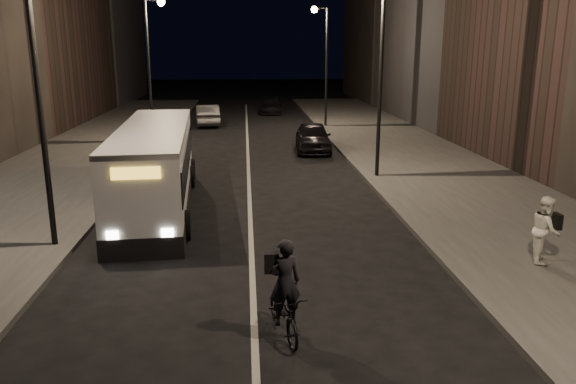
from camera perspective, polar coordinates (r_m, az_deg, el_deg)
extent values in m
plane|color=black|center=(12.91, -3.54, -11.33)|extent=(180.00, 180.00, 0.00)
cube|color=#3D3D3B|center=(27.58, 13.92, 2.52)|extent=(7.00, 70.00, 0.16)
cube|color=#3D3D3B|center=(27.52, -22.03, 1.85)|extent=(7.00, 70.00, 0.16)
cylinder|color=black|center=(24.34, 9.37, 10.91)|extent=(0.16, 0.16, 8.00)
cylinder|color=black|center=(40.05, 3.92, 12.43)|extent=(0.16, 0.16, 8.00)
cube|color=black|center=(40.04, 3.36, 18.16)|extent=(0.90, 0.08, 0.08)
sphere|color=#FFD18C|center=(39.98, 2.68, 18.03)|extent=(0.44, 0.44, 0.44)
cylinder|color=black|center=(16.62, -23.92, 8.26)|extent=(0.16, 0.16, 8.00)
cylinder|color=black|center=(34.09, -13.93, 11.68)|extent=(0.16, 0.16, 8.00)
cube|color=black|center=(34.08, -13.57, 18.44)|extent=(0.90, 0.08, 0.08)
sphere|color=#FFD18C|center=(34.01, -12.77, 18.32)|extent=(0.44, 0.44, 0.44)
cube|color=white|center=(20.61, -13.31, 2.44)|extent=(2.97, 10.95, 2.89)
cube|color=black|center=(20.53, -13.37, 3.55)|extent=(3.02, 10.59, 1.04)
cube|color=white|center=(20.37, -13.53, 6.29)|extent=(2.99, 10.95, 0.16)
cube|color=gold|center=(15.14, -15.21, 1.86)|extent=(1.27, 0.19, 0.32)
cylinder|color=black|center=(17.37, -17.85, -3.51)|extent=(0.37, 0.92, 0.90)
cylinder|color=black|center=(17.12, -10.40, -3.29)|extent=(0.37, 0.92, 0.90)
cylinder|color=black|center=(24.27, -15.15, 1.73)|extent=(0.37, 0.92, 0.90)
cylinder|color=black|center=(24.09, -9.83, 1.93)|extent=(0.37, 0.92, 0.90)
imported|color=black|center=(11.44, -0.41, -12.19)|extent=(1.03, 1.92, 0.96)
imported|color=black|center=(10.94, -0.34, -9.15)|extent=(0.72, 0.55, 1.75)
imported|color=white|center=(16.00, 24.69, -3.47)|extent=(0.93, 1.04, 1.77)
imported|color=black|center=(31.10, 2.55, 5.59)|extent=(2.14, 4.74, 1.58)
imported|color=#363638|center=(41.93, -8.20, 7.75)|extent=(2.09, 4.79, 1.53)
imported|color=black|center=(49.33, -1.69, 8.78)|extent=(2.15, 4.68, 1.33)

